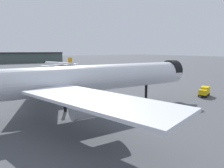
% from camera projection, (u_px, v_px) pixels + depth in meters
% --- Properties ---
extents(ground, '(900.00, 900.00, 0.00)m').
position_uv_depth(ground, '(67.00, 116.00, 46.62)').
color(ground, '#4C4F54').
extents(airliner_near_gate, '(68.91, 62.75, 18.10)m').
position_uv_depth(airliner_near_gate, '(79.00, 80.00, 47.32)').
color(airliner_near_gate, silver).
rests_on(airliner_near_gate, ground).
extents(airliner_far_taxiway, '(30.23, 33.87, 9.22)m').
position_uv_depth(airliner_far_taxiway, '(58.00, 64.00, 156.68)').
color(airliner_far_taxiway, white).
rests_on(airliner_far_taxiway, ground).
extents(service_truck_front, '(5.94, 3.91, 3.00)m').
position_uv_depth(service_truck_front, '(204.00, 91.00, 66.09)').
color(service_truck_front, black).
rests_on(service_truck_front, ground).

